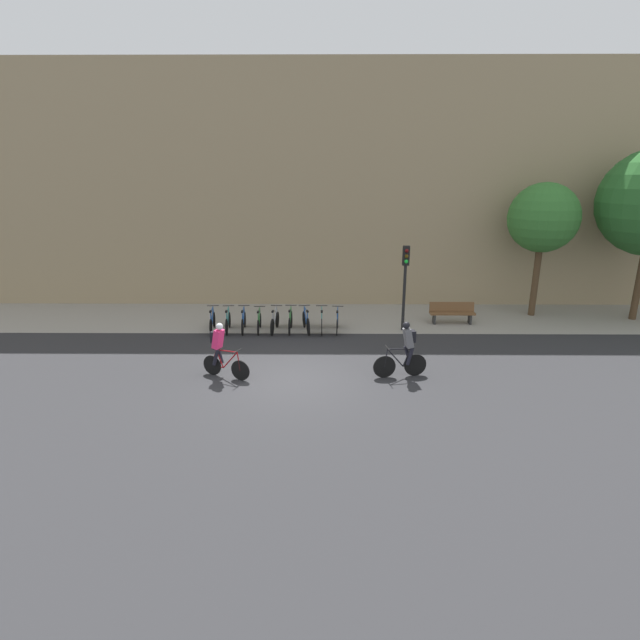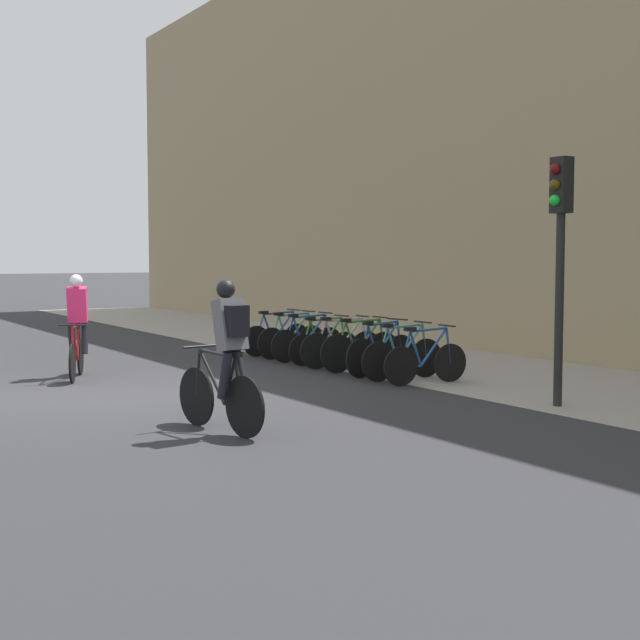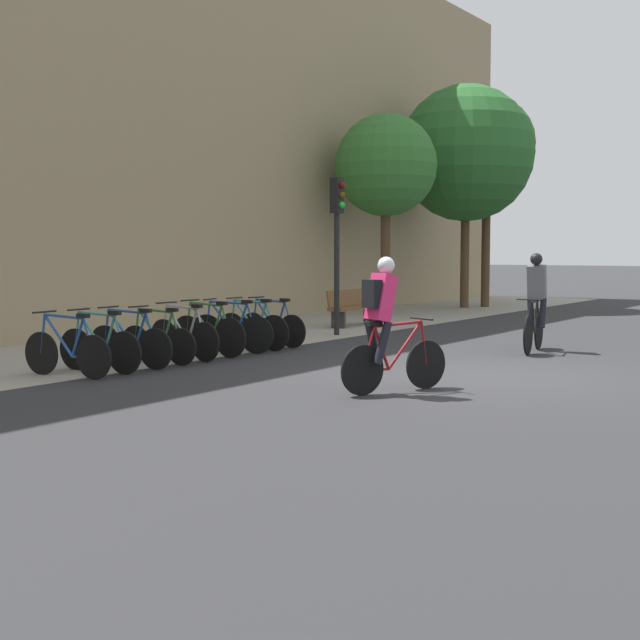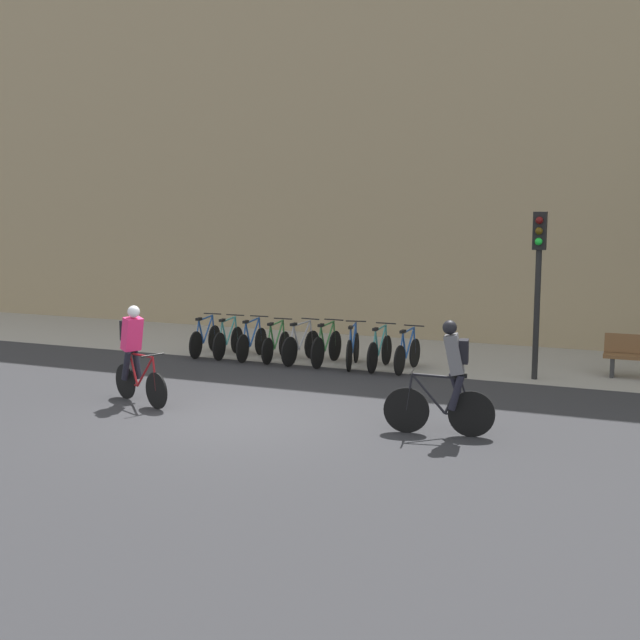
# 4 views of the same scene
# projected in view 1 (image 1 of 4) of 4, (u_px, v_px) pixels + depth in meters

# --- Properties ---
(ground) EXTENTS (200.00, 200.00, 0.00)m
(ground) POSITION_uv_depth(u_px,v_px,m) (291.00, 379.00, 15.48)
(ground) COLOR #2B2B2D
(kerb_strip) EXTENTS (44.00, 4.50, 0.01)m
(kerb_strip) POSITION_uv_depth(u_px,v_px,m) (301.00, 317.00, 21.94)
(kerb_strip) COLOR gray
(kerb_strip) RESTS_ON ground
(building_facade) EXTENTS (44.00, 0.60, 10.87)m
(building_facade) POSITION_uv_depth(u_px,v_px,m) (302.00, 188.00, 22.80)
(building_facade) COLOR #9E8966
(building_facade) RESTS_ON ground
(cyclist_pink) EXTENTS (1.56, 0.74, 1.76)m
(cyclist_pink) POSITION_uv_depth(u_px,v_px,m) (220.00, 348.00, 15.44)
(cyclist_pink) COLOR black
(cyclist_pink) RESTS_ON ground
(cyclist_grey) EXTENTS (1.70, 0.53, 1.80)m
(cyclist_grey) POSITION_uv_depth(u_px,v_px,m) (406.00, 348.00, 15.45)
(cyclist_grey) COLOR black
(cyclist_grey) RESTS_ON ground
(parked_bike_0) EXTENTS (0.46, 1.66, 0.96)m
(parked_bike_0) POSITION_uv_depth(u_px,v_px,m) (212.00, 322.00, 19.98)
(parked_bike_0) COLOR black
(parked_bike_0) RESTS_ON ground
(parked_bike_1) EXTENTS (0.46, 1.63, 0.96)m
(parked_bike_1) POSITION_uv_depth(u_px,v_px,m) (228.00, 322.00, 19.98)
(parked_bike_1) COLOR black
(parked_bike_1) RESTS_ON ground
(parked_bike_2) EXTENTS (0.46, 1.69, 0.96)m
(parked_bike_2) POSITION_uv_depth(u_px,v_px,m) (244.00, 322.00, 19.97)
(parked_bike_2) COLOR black
(parked_bike_2) RESTS_ON ground
(parked_bike_3) EXTENTS (0.46, 1.59, 0.94)m
(parked_bike_3) POSITION_uv_depth(u_px,v_px,m) (259.00, 322.00, 19.97)
(parked_bike_3) COLOR black
(parked_bike_3) RESTS_ON ground
(parked_bike_4) EXTENTS (0.46, 1.69, 0.97)m
(parked_bike_4) POSITION_uv_depth(u_px,v_px,m) (275.00, 322.00, 19.96)
(parked_bike_4) COLOR black
(parked_bike_4) RESTS_ON ground
(parked_bike_5) EXTENTS (0.46, 1.69, 0.98)m
(parked_bike_5) POSITION_uv_depth(u_px,v_px,m) (290.00, 322.00, 19.95)
(parked_bike_5) COLOR black
(parked_bike_5) RESTS_ON ground
(parked_bike_6) EXTENTS (0.50, 1.67, 0.97)m
(parked_bike_6) POSITION_uv_depth(u_px,v_px,m) (306.00, 322.00, 19.95)
(parked_bike_6) COLOR black
(parked_bike_6) RESTS_ON ground
(parked_bike_7) EXTENTS (0.46, 1.67, 0.97)m
(parked_bike_7) POSITION_uv_depth(u_px,v_px,m) (322.00, 322.00, 19.95)
(parked_bike_7) COLOR black
(parked_bike_7) RESTS_ON ground
(parked_bike_8) EXTENTS (0.46, 1.61, 0.95)m
(parked_bike_8) POSITION_uv_depth(u_px,v_px,m) (337.00, 322.00, 19.94)
(parked_bike_8) COLOR black
(parked_bike_8) RESTS_ON ground
(traffic_light_pole) EXTENTS (0.26, 0.30, 3.41)m
(traffic_light_pole) POSITION_uv_depth(u_px,v_px,m) (405.00, 272.00, 19.54)
(traffic_light_pole) COLOR black
(traffic_light_pole) RESTS_ON ground
(bench) EXTENTS (1.88, 0.44, 0.89)m
(bench) POSITION_uv_depth(u_px,v_px,m) (452.00, 312.00, 20.98)
(bench) COLOR brown
(bench) RESTS_ON ground
(street_tree_0) EXTENTS (2.93, 2.93, 5.75)m
(street_tree_0) POSITION_uv_depth(u_px,v_px,m) (543.00, 218.00, 21.07)
(street_tree_0) COLOR #4C3823
(street_tree_0) RESTS_ON ground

